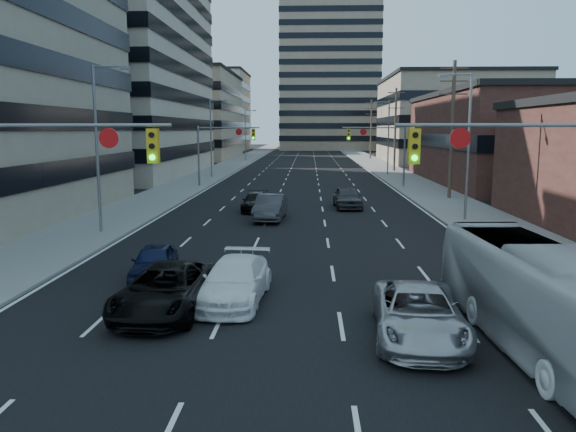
% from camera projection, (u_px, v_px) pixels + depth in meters
% --- Properties ---
extents(road_surface, '(18.00, 300.00, 0.02)m').
position_uv_depth(road_surface, '(306.00, 152.00, 138.83)').
color(road_surface, black).
rests_on(road_surface, ground).
extents(sidewalk_left, '(5.00, 300.00, 0.15)m').
position_uv_depth(sidewalk_left, '(260.00, 152.00, 139.26)').
color(sidewalk_left, slate).
rests_on(sidewalk_left, ground).
extents(sidewalk_right, '(5.00, 300.00, 0.15)m').
position_uv_depth(sidewalk_right, '(353.00, 152.00, 138.39)').
color(sidewalk_right, slate).
rests_on(sidewalk_right, ground).
extents(office_left_mid, '(26.00, 34.00, 28.00)m').
position_uv_depth(office_left_mid, '(83.00, 60.00, 68.58)').
color(office_left_mid, '#ADA089').
rests_on(office_left_mid, ground).
extents(office_left_far, '(20.00, 30.00, 16.00)m').
position_uv_depth(office_left_far, '(182.00, 117.00, 108.89)').
color(office_left_far, gray).
rests_on(office_left_far, ground).
extents(storefront_right_mid, '(20.00, 30.00, 9.00)m').
position_uv_depth(storefront_right_mid, '(532.00, 140.00, 58.25)').
color(storefront_right_mid, '#472119').
rests_on(storefront_right_mid, ground).
extents(office_right_far, '(22.00, 28.00, 14.00)m').
position_uv_depth(office_right_far, '(452.00, 121.00, 95.34)').
color(office_right_far, gray).
rests_on(office_right_far, ground).
extents(apartment_tower, '(26.00, 26.00, 58.00)m').
position_uv_depth(apartment_tower, '(329.00, 43.00, 153.89)').
color(apartment_tower, gray).
rests_on(apartment_tower, ground).
extents(bg_block_left, '(24.00, 24.00, 20.00)m').
position_uv_depth(bg_block_left, '(201.00, 112.00, 148.23)').
color(bg_block_left, '#ADA089').
rests_on(bg_block_left, ground).
extents(bg_block_right, '(22.00, 22.00, 12.00)m').
position_uv_depth(bg_block_right, '(437.00, 127.00, 136.70)').
color(bg_block_right, gray).
rests_on(bg_block_right, ground).
extents(signal_near_left, '(6.59, 0.33, 6.00)m').
position_uv_depth(signal_near_left, '(51.00, 172.00, 17.99)').
color(signal_near_left, slate).
rests_on(signal_near_left, ground).
extents(signal_near_right, '(6.59, 0.33, 6.00)m').
position_uv_depth(signal_near_right, '(522.00, 173.00, 17.43)').
color(signal_near_right, slate).
rests_on(signal_near_right, ground).
extents(signal_far_left, '(6.09, 0.33, 6.00)m').
position_uv_depth(signal_far_left, '(222.00, 143.00, 54.53)').
color(signal_far_left, slate).
rests_on(signal_far_left, ground).
extents(signal_far_right, '(6.09, 0.33, 6.00)m').
position_uv_depth(signal_far_right, '(381.00, 143.00, 53.95)').
color(signal_far_right, slate).
rests_on(signal_far_right, ground).
extents(utility_pole_block, '(2.20, 0.28, 11.00)m').
position_uv_depth(utility_pole_block, '(452.00, 128.00, 44.67)').
color(utility_pole_block, '#4C3D2D').
rests_on(utility_pole_block, ground).
extents(utility_pole_midblock, '(2.20, 0.28, 11.00)m').
position_uv_depth(utility_pole_midblock, '(395.00, 128.00, 74.29)').
color(utility_pole_midblock, '#4C3D2D').
rests_on(utility_pole_midblock, ground).
extents(utility_pole_distant, '(2.20, 0.28, 11.00)m').
position_uv_depth(utility_pole_distant, '(371.00, 128.00, 103.92)').
color(utility_pole_distant, '#4C3D2D').
rests_on(utility_pole_distant, ground).
extents(streetlight_left_near, '(2.03, 0.22, 9.00)m').
position_uv_depth(streetlight_left_near, '(99.00, 141.00, 29.84)').
color(streetlight_left_near, slate).
rests_on(streetlight_left_near, ground).
extents(streetlight_left_mid, '(2.03, 0.22, 9.00)m').
position_uv_depth(streetlight_left_mid, '(212.00, 134.00, 64.40)').
color(streetlight_left_mid, slate).
rests_on(streetlight_left_mid, ground).
extents(streetlight_left_far, '(2.03, 0.22, 9.00)m').
position_uv_depth(streetlight_left_far, '(246.00, 132.00, 98.95)').
color(streetlight_left_far, slate).
rests_on(streetlight_left_far, ground).
extents(streetlight_right_near, '(2.03, 0.22, 9.00)m').
position_uv_depth(streetlight_right_near, '(466.00, 139.00, 33.99)').
color(streetlight_right_near, slate).
rests_on(streetlight_right_near, ground).
extents(streetlight_right_far, '(2.03, 0.22, 9.00)m').
position_uv_depth(streetlight_right_far, '(387.00, 134.00, 68.55)').
color(streetlight_right_far, slate).
rests_on(streetlight_right_far, ground).
extents(black_pickup, '(2.72, 5.40, 1.47)m').
position_uv_depth(black_pickup, '(166.00, 290.00, 17.47)').
color(black_pickup, black).
rests_on(black_pickup, ground).
extents(white_van, '(2.34, 4.99, 1.41)m').
position_uv_depth(white_van, '(235.00, 281.00, 18.57)').
color(white_van, white).
rests_on(white_van, ground).
extents(silver_suv, '(2.74, 5.27, 1.42)m').
position_uv_depth(silver_suv, '(419.00, 314.00, 15.27)').
color(silver_suv, '#ADACB1').
rests_on(silver_suv, ground).
extents(transit_bus, '(2.87, 10.07, 2.77)m').
position_uv_depth(transit_bus, '(543.00, 299.00, 14.36)').
color(transit_bus, silver).
rests_on(transit_bus, ground).
extents(sedan_blue, '(1.87, 3.90, 1.29)m').
position_uv_depth(sedan_blue, '(154.00, 262.00, 21.50)').
color(sedan_blue, black).
rests_on(sedan_blue, ground).
extents(sedan_grey_center, '(1.98, 4.91, 1.59)m').
position_uv_depth(sedan_grey_center, '(270.00, 208.00, 35.23)').
color(sedan_grey_center, '#363538').
rests_on(sedan_grey_center, ground).
extents(sedan_black_far, '(1.81, 4.39, 1.27)m').
position_uv_depth(sedan_black_far, '(256.00, 202.00, 39.20)').
color(sedan_black_far, black).
rests_on(sedan_black_far, ground).
extents(sedan_grey_right, '(2.07, 4.72, 1.58)m').
position_uv_depth(sedan_grey_right, '(347.00, 197.00, 40.57)').
color(sedan_grey_right, '#37373A').
rests_on(sedan_grey_right, ground).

